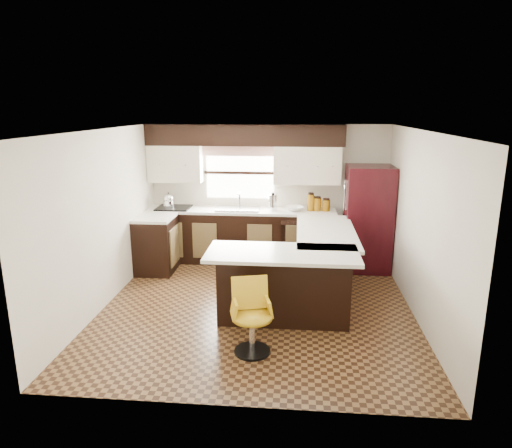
# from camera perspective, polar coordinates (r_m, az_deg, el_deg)

# --- Properties ---
(floor) EXTENTS (4.40, 4.40, 0.00)m
(floor) POSITION_cam_1_polar(r_m,az_deg,el_deg) (6.44, 0.13, -10.22)
(floor) COLOR #49301A
(floor) RESTS_ON ground
(ceiling) EXTENTS (4.40, 4.40, 0.00)m
(ceiling) POSITION_cam_1_polar(r_m,az_deg,el_deg) (5.86, 0.15, 11.65)
(ceiling) COLOR silver
(ceiling) RESTS_ON wall_back
(wall_back) EXTENTS (4.40, 0.00, 4.40)m
(wall_back) POSITION_cam_1_polar(r_m,az_deg,el_deg) (8.18, 1.52, 3.97)
(wall_back) COLOR beige
(wall_back) RESTS_ON floor
(wall_front) EXTENTS (4.40, 0.00, 4.40)m
(wall_front) POSITION_cam_1_polar(r_m,az_deg,el_deg) (3.95, -2.73, -7.64)
(wall_front) COLOR beige
(wall_front) RESTS_ON floor
(wall_left) EXTENTS (0.00, 4.40, 4.40)m
(wall_left) POSITION_cam_1_polar(r_m,az_deg,el_deg) (6.56, -18.45, 0.60)
(wall_left) COLOR beige
(wall_left) RESTS_ON floor
(wall_right) EXTENTS (0.00, 4.40, 4.40)m
(wall_right) POSITION_cam_1_polar(r_m,az_deg,el_deg) (6.22, 19.80, -0.25)
(wall_right) COLOR beige
(wall_right) RESTS_ON floor
(base_cab_back) EXTENTS (3.30, 0.60, 0.90)m
(base_cab_back) POSITION_cam_1_polar(r_m,az_deg,el_deg) (8.10, -1.84, -1.59)
(base_cab_back) COLOR black
(base_cab_back) RESTS_ON floor
(base_cab_left) EXTENTS (0.60, 0.70, 0.90)m
(base_cab_left) POSITION_cam_1_polar(r_m,az_deg,el_deg) (7.78, -12.36, -2.62)
(base_cab_left) COLOR black
(base_cab_left) RESTS_ON floor
(counter_back) EXTENTS (3.30, 0.60, 0.04)m
(counter_back) POSITION_cam_1_polar(r_m,az_deg,el_deg) (7.98, -1.86, 1.67)
(counter_back) COLOR silver
(counter_back) RESTS_ON base_cab_back
(counter_left) EXTENTS (0.60, 0.70, 0.04)m
(counter_left) POSITION_cam_1_polar(r_m,az_deg,el_deg) (7.65, -12.55, 0.77)
(counter_left) COLOR silver
(counter_left) RESTS_ON base_cab_left
(soffit) EXTENTS (3.40, 0.35, 0.36)m
(soffit) POSITION_cam_1_polar(r_m,az_deg,el_deg) (7.92, -1.46, 11.06)
(soffit) COLOR black
(soffit) RESTS_ON wall_back
(upper_cab_left) EXTENTS (0.94, 0.35, 0.64)m
(upper_cab_left) POSITION_cam_1_polar(r_m,az_deg,el_deg) (8.20, -10.01, 7.45)
(upper_cab_left) COLOR beige
(upper_cab_left) RESTS_ON wall_back
(upper_cab_right) EXTENTS (1.14, 0.35, 0.64)m
(upper_cab_right) POSITION_cam_1_polar(r_m,az_deg,el_deg) (7.91, 6.42, 7.34)
(upper_cab_right) COLOR beige
(upper_cab_right) RESTS_ON wall_back
(window_pane) EXTENTS (1.20, 0.02, 0.90)m
(window_pane) POSITION_cam_1_polar(r_m,az_deg,el_deg) (8.15, -2.01, 6.42)
(window_pane) COLOR white
(window_pane) RESTS_ON wall_back
(valance) EXTENTS (1.30, 0.06, 0.18)m
(valance) POSITION_cam_1_polar(r_m,az_deg,el_deg) (8.07, -2.07, 9.12)
(valance) COLOR #D19B93
(valance) RESTS_ON wall_back
(sink) EXTENTS (0.75, 0.45, 0.03)m
(sink) POSITION_cam_1_polar(r_m,az_deg,el_deg) (7.96, -2.24, 1.91)
(sink) COLOR #B2B2B7
(sink) RESTS_ON counter_back
(dishwasher) EXTENTS (0.58, 0.03, 0.78)m
(dishwasher) POSITION_cam_1_polar(r_m,az_deg,el_deg) (7.78, 5.25, -2.49)
(dishwasher) COLOR black
(dishwasher) RESTS_ON floor
(cooktop) EXTENTS (0.58, 0.50, 0.02)m
(cooktop) POSITION_cam_1_polar(r_m,az_deg,el_deg) (8.19, -10.25, 2.02)
(cooktop) COLOR black
(cooktop) RESTS_ON counter_back
(peninsula_long) EXTENTS (0.60, 1.95, 0.90)m
(peninsula_long) POSITION_cam_1_polar(r_m,az_deg,el_deg) (6.84, 8.17, -4.79)
(peninsula_long) COLOR black
(peninsula_long) RESTS_ON floor
(peninsula_return) EXTENTS (1.65, 0.60, 0.90)m
(peninsula_return) POSITION_cam_1_polar(r_m,az_deg,el_deg) (5.92, 3.48, -7.78)
(peninsula_return) COLOR black
(peninsula_return) RESTS_ON floor
(counter_pen_long) EXTENTS (0.84, 1.95, 0.04)m
(counter_pen_long) POSITION_cam_1_polar(r_m,az_deg,el_deg) (6.70, 8.74, -0.98)
(counter_pen_long) COLOR silver
(counter_pen_long) RESTS_ON peninsula_long
(counter_pen_return) EXTENTS (1.89, 0.84, 0.04)m
(counter_pen_return) POSITION_cam_1_polar(r_m,az_deg,el_deg) (5.67, 3.32, -3.70)
(counter_pen_return) COLOR silver
(counter_pen_return) RESTS_ON peninsula_return
(refrigerator) EXTENTS (0.75, 0.72, 1.76)m
(refrigerator) POSITION_cam_1_polar(r_m,az_deg,el_deg) (7.83, 13.79, 0.67)
(refrigerator) COLOR black
(refrigerator) RESTS_ON floor
(bar_chair) EXTENTS (0.55, 0.55, 0.84)m
(bar_chair) POSITION_cam_1_polar(r_m,az_deg,el_deg) (5.15, -0.48, -11.67)
(bar_chair) COLOR gold
(bar_chair) RESTS_ON floor
(kettle) EXTENTS (0.19, 0.19, 0.26)m
(kettle) POSITION_cam_1_polar(r_m,az_deg,el_deg) (8.19, -10.86, 3.00)
(kettle) COLOR silver
(kettle) RESTS_ON cooktop
(percolator) EXTENTS (0.15, 0.15, 0.27)m
(percolator) POSITION_cam_1_polar(r_m,az_deg,el_deg) (7.90, 2.09, 2.72)
(percolator) COLOR silver
(percolator) RESTS_ON counter_back
(mixing_bowl) EXTENTS (0.39, 0.39, 0.07)m
(mixing_bowl) POSITION_cam_1_polar(r_m,az_deg,el_deg) (7.91, 4.84, 1.95)
(mixing_bowl) COLOR white
(mixing_bowl) RESTS_ON counter_back
(canister_large) EXTENTS (0.12, 0.12, 0.28)m
(canister_large) POSITION_cam_1_polar(r_m,az_deg,el_deg) (7.91, 6.84, 2.67)
(canister_large) COLOR #845509
(canister_large) RESTS_ON counter_back
(canister_med) EXTENTS (0.13, 0.13, 0.22)m
(canister_med) POSITION_cam_1_polar(r_m,az_deg,el_deg) (7.92, 7.67, 2.43)
(canister_med) COLOR #845509
(canister_med) RESTS_ON counter_back
(canister_small) EXTENTS (0.13, 0.13, 0.19)m
(canister_small) POSITION_cam_1_polar(r_m,az_deg,el_deg) (7.94, 8.76, 2.30)
(canister_small) COLOR #845509
(canister_small) RESTS_ON counter_back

